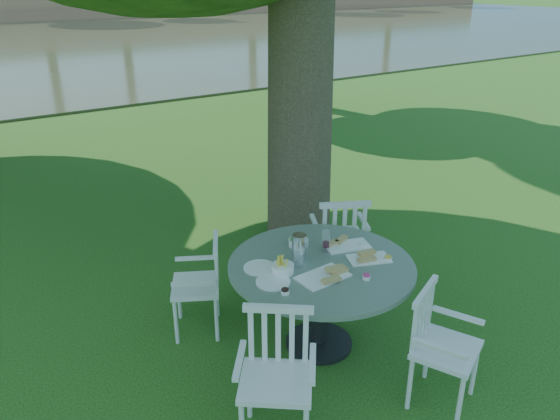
{
  "coord_description": "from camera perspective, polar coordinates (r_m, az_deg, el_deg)",
  "views": [
    {
      "loc": [
        -2.64,
        -3.73,
        2.9
      ],
      "look_at": [
        0.0,
        0.2,
        0.85
      ],
      "focal_mm": 35.0,
      "sensor_mm": 36.0,
      "label": 1
    }
  ],
  "objects": [
    {
      "name": "chair_nw",
      "position": [
        4.74,
        -7.81,
        -7.14
      ],
      "size": [
        0.56,
        0.57,
        0.86
      ],
      "rotation": [
        0.0,
        0.0,
        -2.06
      ],
      "color": "silver",
      "rests_on": "ground"
    },
    {
      "name": "chair_se",
      "position": [
        4.13,
        15.9,
        -12.74
      ],
      "size": [
        0.59,
        0.57,
        0.89
      ],
      "rotation": [
        0.0,
        0.0,
        0.42
      ],
      "color": "silver",
      "rests_on": "ground"
    },
    {
      "name": "tableware",
      "position": [
        4.36,
        2.89,
        -4.95
      ],
      "size": [
        1.18,
        0.85,
        0.23
      ],
      "color": "white",
      "rests_on": "table"
    },
    {
      "name": "chair_sw",
      "position": [
        3.72,
        -0.32,
        -15.84
      ],
      "size": [
        0.64,
        0.63,
        0.92
      ],
      "rotation": [
        0.0,
        0.0,
        -0.67
      ],
      "color": "silver",
      "rests_on": "ground"
    },
    {
      "name": "ground",
      "position": [
        5.41,
        1.2,
        -9.0
      ],
      "size": [
        140.0,
        140.0,
        0.0
      ],
      "primitive_type": "plane",
      "color": "#153F0D",
      "rests_on": "ground"
    },
    {
      "name": "chair_ne",
      "position": [
        5.34,
        6.39,
        -2.68
      ],
      "size": [
        0.64,
        0.63,
        0.96
      ],
      "rotation": [
        0.0,
        0.0,
        -3.62
      ],
      "color": "silver",
      "rests_on": "ground"
    },
    {
      "name": "table",
      "position": [
        4.44,
        4.3,
        -7.14
      ],
      "size": [
        1.49,
        1.49,
        0.79
      ],
      "color": "black",
      "rests_on": "ground"
    }
  ]
}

